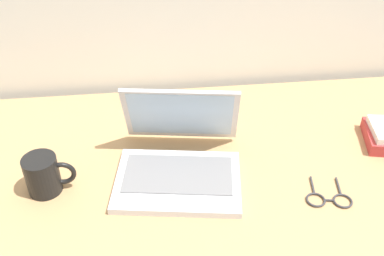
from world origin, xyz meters
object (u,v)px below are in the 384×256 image
Objects in this scene: coffee_mug at (44,174)px; remote_control_near at (206,111)px; eyeglasses at (329,199)px; laptop at (179,157)px.

coffee_mug is 0.75× the size of remote_control_near.
coffee_mug is at bearing 170.50° from eyeglasses.
laptop is at bearing 5.69° from coffee_mug.
coffee_mug is at bearing -147.26° from remote_control_near.
eyeglasses is at bearing -57.97° from remote_control_near.
eyeglasses is (0.35, -0.15, -0.04)m from laptop.
eyeglasses is at bearing -9.50° from coffee_mug.
laptop is 0.27m from remote_control_near.
laptop is 2.85× the size of coffee_mug.
remote_control_near reaches higher than eyeglasses.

